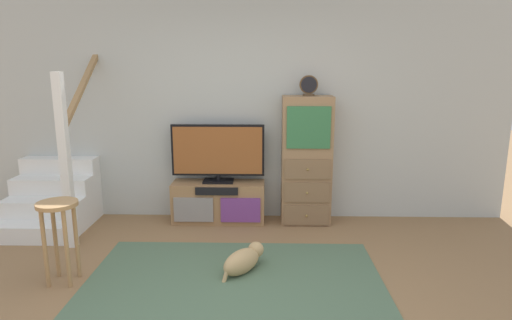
% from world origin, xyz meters
% --- Properties ---
extents(back_wall, '(6.40, 0.12, 2.70)m').
position_xyz_m(back_wall, '(0.00, 2.46, 1.35)').
color(back_wall, '#B2B7B2').
rests_on(back_wall, ground_plane).
extents(area_rug, '(2.60, 1.80, 0.01)m').
position_xyz_m(area_rug, '(0.00, 0.60, 0.01)').
color(area_rug, '#4C664C').
rests_on(area_rug, ground_plane).
extents(media_console, '(1.10, 0.38, 0.49)m').
position_xyz_m(media_console, '(-0.30, 2.19, 0.24)').
color(media_console, '#997047').
rests_on(media_console, ground_plane).
extents(television, '(1.10, 0.22, 0.70)m').
position_xyz_m(television, '(-0.30, 2.22, 0.86)').
color(television, black).
rests_on(television, media_console).
extents(side_cabinet, '(0.58, 0.38, 1.52)m').
position_xyz_m(side_cabinet, '(0.75, 2.20, 0.76)').
color(side_cabinet, '#93704C').
rests_on(side_cabinet, ground_plane).
extents(desk_clock, '(0.21, 0.08, 0.23)m').
position_xyz_m(desk_clock, '(0.75, 2.19, 1.63)').
color(desk_clock, '#4C3823').
rests_on(desk_clock, side_cabinet).
extents(staircase, '(1.00, 1.36, 2.20)m').
position_xyz_m(staircase, '(-2.24, 2.20, 0.37)').
color(staircase, white).
rests_on(staircase, ground_plane).
extents(bar_stool_near, '(0.34, 0.34, 0.73)m').
position_xyz_m(bar_stool_near, '(-1.49, 0.65, 0.54)').
color(bar_stool_near, '#A37A4C').
rests_on(bar_stool_near, ground_plane).
extents(dog, '(0.42, 0.48, 0.23)m').
position_xyz_m(dog, '(0.07, 0.87, 0.12)').
color(dog, tan).
rests_on(dog, ground_plane).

